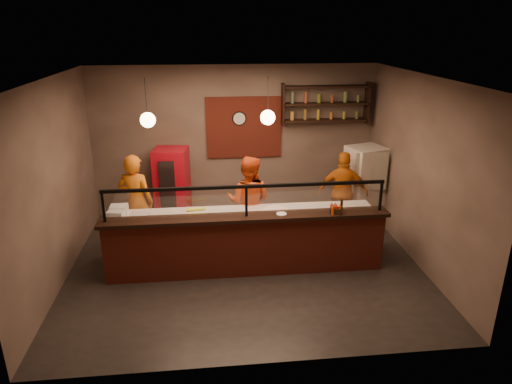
{
  "coord_description": "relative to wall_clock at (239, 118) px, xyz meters",
  "views": [
    {
      "loc": [
        -0.58,
        -7.04,
        3.97
      ],
      "look_at": [
        0.22,
        0.3,
        1.24
      ],
      "focal_mm": 32.0,
      "sensor_mm": 36.0,
      "label": 1
    }
  ],
  "objects": [
    {
      "name": "pizza_dough",
      "position": [
        0.46,
        -2.25,
        -1.19
      ],
      "size": [
        0.6,
        0.6,
        0.01
      ],
      "primitive_type": "cylinder",
      "rotation": [
        0.0,
        0.0,
        -0.29
      ],
      "color": "white",
      "rests_on": "worktop"
    },
    {
      "name": "cook_right",
      "position": [
        1.95,
        -1.29,
        -1.27
      ],
      "size": [
        1.05,
        0.66,
        1.66
      ],
      "primitive_type": "imported",
      "rotation": [
        0.0,
        0.0,
        2.86
      ],
      "color": "#C56012",
      "rests_on": "floor"
    },
    {
      "name": "sneeze_guard",
      "position": [
        -0.1,
        -2.76,
        -0.73
      ],
      "size": [
        4.5,
        0.05,
        0.52
      ],
      "color": "white",
      "rests_on": "counter_ledge"
    },
    {
      "name": "prep_tub_b",
      "position": [
        -2.24,
        -2.06,
        -1.13
      ],
      "size": [
        0.3,
        0.24,
        0.15
      ],
      "primitive_type": "cube",
      "rotation": [
        0.0,
        0.0,
        0.01
      ],
      "color": "white",
      "rests_on": "worktop"
    },
    {
      "name": "brick_patch",
      "position": [
        0.1,
        0.01,
        -0.2
      ],
      "size": [
        1.6,
        0.04,
        1.3
      ],
      "primitive_type": "cube",
      "color": "maroon",
      "rests_on": "wall_back"
    },
    {
      "name": "wall_shelving",
      "position": [
        1.8,
        -0.14,
        0.3
      ],
      "size": [
        1.84,
        0.28,
        0.85
      ],
      "color": "black",
      "rests_on": "wall_back"
    },
    {
      "name": "pepper_mill",
      "position": [
        1.49,
        -2.7,
        -0.95
      ],
      "size": [
        0.06,
        0.06,
        0.19
      ],
      "primitive_type": "cylinder",
      "rotation": [
        0.0,
        0.0,
        0.43
      ],
      "color": "black",
      "rests_on": "counter_ledge"
    },
    {
      "name": "small_plate",
      "position": [
        0.47,
        -2.76,
        -1.03
      ],
      "size": [
        0.2,
        0.2,
        0.01
      ],
      "primitive_type": "cylinder",
      "rotation": [
        0.0,
        0.0,
        0.19
      ],
      "color": "silver",
      "rests_on": "counter_ledge"
    },
    {
      "name": "floor",
      "position": [
        -0.1,
        -2.46,
        -2.1
      ],
      "size": [
        6.0,
        6.0,
        0.0
      ],
      "primitive_type": "plane",
      "color": "black",
      "rests_on": "ground"
    },
    {
      "name": "cook_left",
      "position": [
        -2.03,
        -1.52,
        -1.2
      ],
      "size": [
        0.75,
        0.6,
        1.8
      ],
      "primitive_type": "imported",
      "rotation": [
        0.0,
        0.0,
        2.86
      ],
      "color": "orange",
      "rests_on": "floor"
    },
    {
      "name": "worktop_cabinet",
      "position": [
        -0.1,
        -2.26,
        -1.68
      ],
      "size": [
        4.6,
        0.75,
        0.85
      ],
      "primitive_type": "cube",
      "color": "gray",
      "rests_on": "floor"
    },
    {
      "name": "pendant_left",
      "position": [
        -1.6,
        -2.26,
        0.45
      ],
      "size": [
        0.24,
        0.24,
        0.77
      ],
      "color": "black",
      "rests_on": "ceiling"
    },
    {
      "name": "pendant_right",
      "position": [
        0.3,
        -2.26,
        0.45
      ],
      "size": [
        0.24,
        0.24,
        0.77
      ],
      "color": "black",
      "rests_on": "ceiling"
    },
    {
      "name": "wall_right",
      "position": [
        2.9,
        -2.46,
        -0.5
      ],
      "size": [
        0.0,
        5.0,
        5.0
      ],
      "primitive_type": "plane",
      "rotation": [
        1.57,
        0.0,
        -1.57
      ],
      "color": "#7B645A",
      "rests_on": "floor"
    },
    {
      "name": "wall_clock",
      "position": [
        0.0,
        0.0,
        0.0
      ],
      "size": [
        0.3,
        0.04,
        0.3
      ],
      "primitive_type": "cylinder",
      "rotation": [
        1.57,
        0.0,
        0.0
      ],
      "color": "black",
      "rests_on": "wall_back"
    },
    {
      "name": "fridge",
      "position": [
        2.5,
        -0.93,
        -1.28
      ],
      "size": [
        0.85,
        0.81,
        1.65
      ],
      "primitive_type": "cube",
      "rotation": [
        0.0,
        0.0,
        0.3
      ],
      "color": "beige",
      "rests_on": "floor"
    },
    {
      "name": "red_cooler",
      "position": [
        -1.45,
        -0.31,
        -1.32
      ],
      "size": [
        0.75,
        0.71,
        1.57
      ],
      "primitive_type": "cube",
      "rotation": [
        0.0,
        0.0,
        -0.15
      ],
      "color": "#B10B1C",
      "rests_on": "floor"
    },
    {
      "name": "ceiling",
      "position": [
        -0.1,
        -2.46,
        1.1
      ],
      "size": [
        6.0,
        6.0,
        0.0
      ],
      "primitive_type": "plane",
      "rotation": [
        3.14,
        0.0,
        0.0
      ],
      "color": "#37302A",
      "rests_on": "wall_back"
    },
    {
      "name": "wall_back",
      "position": [
        -0.1,
        0.04,
        -0.5
      ],
      "size": [
        6.0,
        0.0,
        6.0
      ],
      "primitive_type": "plane",
      "rotation": [
        1.57,
        0.0,
        0.0
      ],
      "color": "#7B645A",
      "rests_on": "floor"
    },
    {
      "name": "condiment_caddy",
      "position": [
        1.36,
        -2.82,
        -0.99
      ],
      "size": [
        0.21,
        0.19,
        0.1
      ],
      "primitive_type": "cube",
      "rotation": [
        0.0,
        0.0,
        -0.41
      ],
      "color": "black",
      "rests_on": "counter_ledge"
    },
    {
      "name": "counter_ledge",
      "position": [
        -0.1,
        -2.76,
        -1.07
      ],
      "size": [
        4.7,
        0.37,
        0.06
      ],
      "primitive_type": "cube",
      "color": "black",
      "rests_on": "service_counter"
    },
    {
      "name": "rolling_pin",
      "position": [
        -0.93,
        -2.08,
        -1.17
      ],
      "size": [
        0.33,
        0.09,
        0.06
      ],
      "primitive_type": "cylinder",
      "rotation": [
        0.0,
        1.57,
        0.11
      ],
      "color": "yellow",
      "rests_on": "worktop"
    },
    {
      "name": "worktop",
      "position": [
        -0.1,
        -2.26,
        -1.23
      ],
      "size": [
        4.6,
        0.75,
        0.05
      ],
      "primitive_type": "cube",
      "color": "silver",
      "rests_on": "worktop_cabinet"
    },
    {
      "name": "prep_tub_c",
      "position": [
        -1.84,
        -2.47,
        -1.13
      ],
      "size": [
        0.32,
        0.27,
        0.14
      ],
      "primitive_type": "cube",
      "rotation": [
        0.0,
        0.0,
        -0.15
      ],
      "color": "silver",
      "rests_on": "worktop"
    },
    {
      "name": "cook_mid",
      "position": [
        0.04,
        -1.67,
        -1.23
      ],
      "size": [
        1.01,
        0.9,
        1.74
      ],
      "primitive_type": "imported",
      "rotation": [
        0.0,
        0.0,
        2.81
      ],
      "color": "#C74112",
      "rests_on": "floor"
    },
    {
      "name": "prep_tub_a",
      "position": [
        -2.25,
        -2.26,
        -1.13
      ],
      "size": [
        0.31,
        0.27,
        0.14
      ],
      "primitive_type": "cube",
      "rotation": [
        0.0,
        0.0,
        -0.2
      ],
      "color": "silver",
      "rests_on": "worktop"
    },
    {
      "name": "wall_front",
      "position": [
        -0.1,
        -4.96,
        -0.5
      ],
      "size": [
        6.0,
        0.0,
        6.0
      ],
      "primitive_type": "plane",
      "rotation": [
        -1.57,
        0.0,
        0.0
      ],
      "color": "#7B645A",
      "rests_on": "floor"
    },
    {
      "name": "wall_left",
      "position": [
        -3.1,
        -2.46,
        -0.5
      ],
      "size": [
        0.0,
        5.0,
        5.0
      ],
      "primitive_type": "plane",
      "rotation": [
        1.57,
        0.0,
        1.57
      ],
      "color": "#7B645A",
      "rests_on": "floor"
    },
    {
      "name": "service_counter",
      "position": [
        -0.1,
        -2.76,
        -1.6
      ],
      "size": [
        4.6,
        0.25,
        1.0
      ],
      "primitive_type": "cube",
      "color": "maroon",
      "rests_on": "floor"
    }
  ]
}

